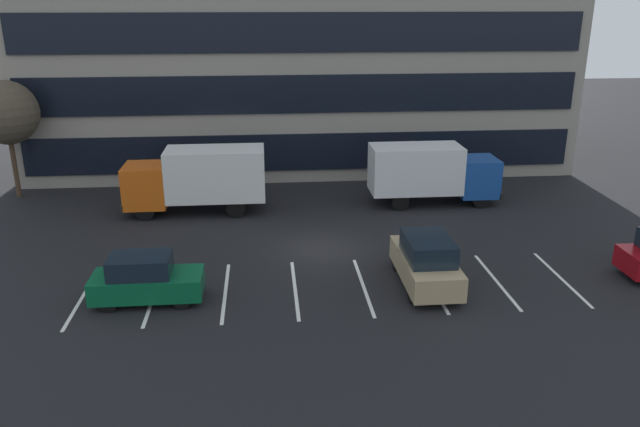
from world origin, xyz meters
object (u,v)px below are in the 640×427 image
box_truck_orange (198,177)px  bare_tree (6,113)px  suv_forest (146,279)px  suv_tan (426,262)px  box_truck_blue (431,171)px

box_truck_orange → bare_tree: bearing=160.6°
box_truck_orange → suv_forest: bearing=-95.9°
bare_tree → box_truck_orange: bearing=-19.4°
suv_tan → bare_tree: bare_tree is taller
suv_forest → bare_tree: bearing=124.3°
box_truck_orange → box_truck_blue: (12.93, 0.35, -0.09)m
box_truck_blue → suv_tan: size_ratio=1.53×
suv_tan → bare_tree: bearing=146.3°
box_truck_orange → suv_tan: (10.03, -10.10, -0.95)m
box_truck_orange → suv_forest: 10.65m
box_truck_orange → suv_tan: box_truck_orange is taller
bare_tree → suv_tan: bearing=-33.7°
bare_tree → box_truck_blue: bearing=-8.3°
suv_tan → suv_forest: suv_tan is taller
box_truck_orange → suv_forest: box_truck_orange is taller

